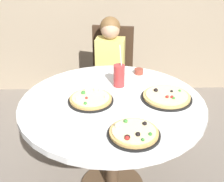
{
  "coord_description": "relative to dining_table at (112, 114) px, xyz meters",
  "views": [
    {
      "loc": [
        -0.03,
        -1.7,
        1.71
      ],
      "look_at": [
        0.0,
        0.05,
        0.8
      ],
      "focal_mm": 47.93,
      "sensor_mm": 36.0,
      "label": 1
    }
  ],
  "objects": [
    {
      "name": "dining_table",
      "position": [
        0.0,
        0.0,
        0.0
      ],
      "size": [
        1.21,
        1.21,
        0.75
      ],
      "color": "white",
      "rests_on": "ground_plane"
    },
    {
      "name": "sauce_bowl",
      "position": [
        0.22,
        0.44,
        0.12
      ],
      "size": [
        0.07,
        0.07,
        0.04
      ],
      "primitive_type": "cylinder",
      "color": "brown",
      "rests_on": "dining_table"
    },
    {
      "name": "diner_child",
      "position": [
        -0.01,
        0.83,
        -0.17
      ],
      "size": [
        0.31,
        0.43,
        1.08
      ],
      "color": "#3F4766",
      "rests_on": "ground_plane"
    },
    {
      "name": "pizza_veggie",
      "position": [
        0.36,
        0.03,
        0.11
      ],
      "size": [
        0.34,
        0.34,
        0.05
      ],
      "color": "black",
      "rests_on": "dining_table"
    },
    {
      "name": "chair_wooden",
      "position": [
        0.01,
        1.01,
        -0.12
      ],
      "size": [
        0.46,
        0.46,
        0.95
      ],
      "color": "#382619",
      "rests_on": "ground_plane"
    },
    {
      "name": "pizza_cheese",
      "position": [
        -0.14,
        0.01,
        0.11
      ],
      "size": [
        0.3,
        0.3,
        0.05
      ],
      "color": "black",
      "rests_on": "dining_table"
    },
    {
      "name": "soda_cup",
      "position": [
        0.05,
        0.23,
        0.18
      ],
      "size": [
        0.08,
        0.08,
        0.31
      ],
      "color": "#B73333",
      "rests_on": "dining_table"
    },
    {
      "name": "pizza_pepperoni",
      "position": [
        0.11,
        -0.38,
        0.11
      ],
      "size": [
        0.29,
        0.29,
        0.05
      ],
      "color": "black",
      "rests_on": "dining_table"
    }
  ]
}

